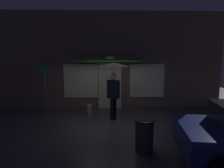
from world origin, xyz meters
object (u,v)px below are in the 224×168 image
Objects in this scene: person_with_umbrella at (113,75)px; street_sign_post at (45,86)px; sidewalk_bollard at (89,110)px; trash_bin at (144,135)px.

street_sign_post is (-2.90, 0.76, -0.53)m from person_with_umbrella.
sidewalk_bollard is (1.90, -0.26, -1.03)m from street_sign_post.
street_sign_post is 4.50× the size of sidewalk_bollard.
sidewalk_bollard is 0.56× the size of trash_bin.
person_with_umbrella is at bearing 105.46° from trash_bin.
person_with_umbrella is at bearing -26.41° from sidewalk_bollard.
sidewalk_bollard is at bearing 118.99° from trash_bin.
street_sign_post is at bearing 18.21° from person_with_umbrella.
person_with_umbrella is 3.04m from trash_bin.
trash_bin reaches higher than sidewalk_bollard.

